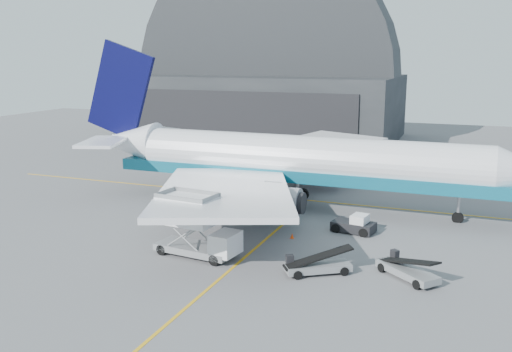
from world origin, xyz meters
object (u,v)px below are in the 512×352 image
at_px(belt_loader_a, 317,266).
at_px(airliner, 289,160).
at_px(belt_loader_b, 407,270).
at_px(catering_truck, 194,227).
at_px(pushback_tug, 355,225).

bearing_deg(belt_loader_a, airliner, 81.29).
xyz_separation_m(airliner, belt_loader_b, (14.33, -16.18, -4.34)).
relative_size(airliner, catering_truck, 6.93).
height_order(catering_truck, pushback_tug, catering_truck).
relative_size(pushback_tug, belt_loader_b, 0.83).
distance_m(airliner, pushback_tug, 11.68).
distance_m(catering_truck, belt_loader_b, 16.74).
xyz_separation_m(catering_truck, pushback_tug, (10.81, 10.87, -1.79)).
bearing_deg(catering_truck, belt_loader_a, 6.01).
bearing_deg(airliner, pushback_tug, -37.97).
bearing_deg(airliner, catering_truck, -97.33).
bearing_deg(catering_truck, belt_loader_b, 11.70).
relative_size(airliner, belt_loader_a, 10.11).
xyz_separation_m(airliner, belt_loader_a, (8.00, -17.72, -4.36)).
bearing_deg(airliner, belt_loader_b, -48.47).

